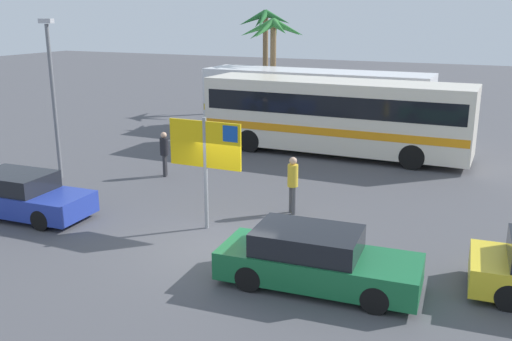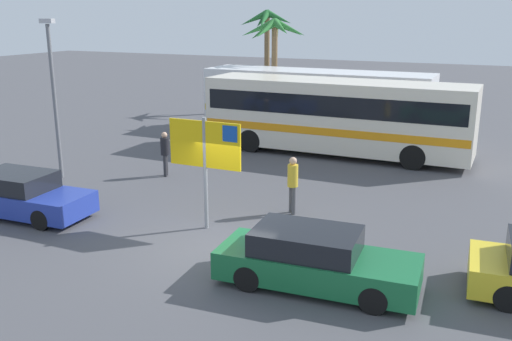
{
  "view_description": "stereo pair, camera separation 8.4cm",
  "coord_description": "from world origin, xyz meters",
  "px_view_note": "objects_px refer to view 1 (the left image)",
  "views": [
    {
      "loc": [
        6.61,
        -12.01,
        5.94
      ],
      "look_at": [
        -0.29,
        3.1,
        1.3
      ],
      "focal_mm": 39.8,
      "sensor_mm": 36.0,
      "label": 1
    },
    {
      "loc": [
        6.69,
        -11.98,
        5.94
      ],
      "look_at": [
        -0.29,
        3.1,
        1.3
      ],
      "focal_mm": 39.8,
      "sensor_mm": 36.0,
      "label": 2
    }
  ],
  "objects_px": {
    "ferry_sign": "(207,149)",
    "car_blue": "(21,195)",
    "bus_rear_coach": "(315,99)",
    "pedestrian_by_bus": "(164,150)",
    "bus_front_coach": "(335,113)",
    "car_green": "(315,260)",
    "pedestrian_near_sign": "(293,180)"
  },
  "relations": [
    {
      "from": "ferry_sign",
      "to": "pedestrian_by_bus",
      "type": "height_order",
      "value": "ferry_sign"
    },
    {
      "from": "bus_front_coach",
      "to": "car_blue",
      "type": "height_order",
      "value": "bus_front_coach"
    },
    {
      "from": "bus_front_coach",
      "to": "bus_rear_coach",
      "type": "distance_m",
      "value": 4.18
    },
    {
      "from": "bus_front_coach",
      "to": "pedestrian_near_sign",
      "type": "xyz_separation_m",
      "value": [
        1.07,
        -7.85,
        -0.73
      ]
    },
    {
      "from": "bus_rear_coach",
      "to": "pedestrian_near_sign",
      "type": "relative_size",
      "value": 6.37
    },
    {
      "from": "bus_front_coach",
      "to": "bus_rear_coach",
      "type": "bearing_deg",
      "value": 121.0
    },
    {
      "from": "bus_rear_coach",
      "to": "car_green",
      "type": "distance_m",
      "value": 16.64
    },
    {
      "from": "car_green",
      "to": "pedestrian_near_sign",
      "type": "distance_m",
      "value": 4.81
    },
    {
      "from": "bus_front_coach",
      "to": "car_blue",
      "type": "distance_m",
      "value": 13.09
    },
    {
      "from": "bus_rear_coach",
      "to": "bus_front_coach",
      "type": "bearing_deg",
      "value": -59.0
    },
    {
      "from": "car_blue",
      "to": "pedestrian_by_bus",
      "type": "xyz_separation_m",
      "value": [
        1.54,
        5.43,
        0.36
      ]
    },
    {
      "from": "ferry_sign",
      "to": "pedestrian_near_sign",
      "type": "height_order",
      "value": "ferry_sign"
    },
    {
      "from": "bus_rear_coach",
      "to": "ferry_sign",
      "type": "distance_m",
      "value": 13.69
    },
    {
      "from": "pedestrian_near_sign",
      "to": "pedestrian_by_bus",
      "type": "bearing_deg",
      "value": 115.21
    },
    {
      "from": "bus_rear_coach",
      "to": "car_green",
      "type": "xyz_separation_m",
      "value": [
        5.41,
        -15.7,
        -1.15
      ]
    },
    {
      "from": "bus_rear_coach",
      "to": "pedestrian_by_bus",
      "type": "height_order",
      "value": "bus_rear_coach"
    },
    {
      "from": "ferry_sign",
      "to": "pedestrian_near_sign",
      "type": "bearing_deg",
      "value": 51.69
    },
    {
      "from": "ferry_sign",
      "to": "car_blue",
      "type": "distance_m",
      "value": 6.05
    },
    {
      "from": "bus_rear_coach",
      "to": "car_blue",
      "type": "relative_size",
      "value": 2.63
    },
    {
      "from": "car_green",
      "to": "ferry_sign",
      "type": "bearing_deg",
      "value": 147.74
    },
    {
      "from": "car_green",
      "to": "pedestrian_by_bus",
      "type": "xyz_separation_m",
      "value": [
        -8.0,
        6.12,
        0.36
      ]
    },
    {
      "from": "ferry_sign",
      "to": "bus_rear_coach",
      "type": "bearing_deg",
      "value": 96.54
    },
    {
      "from": "car_green",
      "to": "bus_rear_coach",
      "type": "bearing_deg",
      "value": 104.98
    },
    {
      "from": "pedestrian_by_bus",
      "to": "bus_rear_coach",
      "type": "bearing_deg",
      "value": 53.68
    },
    {
      "from": "bus_front_coach",
      "to": "pedestrian_by_bus",
      "type": "height_order",
      "value": "bus_front_coach"
    },
    {
      "from": "bus_rear_coach",
      "to": "pedestrian_by_bus",
      "type": "xyz_separation_m",
      "value": [
        -2.6,
        -9.58,
        -0.79
      ]
    },
    {
      "from": "ferry_sign",
      "to": "car_blue",
      "type": "xyz_separation_m",
      "value": [
        -5.63,
        -1.41,
        -1.69
      ]
    },
    {
      "from": "bus_rear_coach",
      "to": "pedestrian_by_bus",
      "type": "distance_m",
      "value": 9.95
    },
    {
      "from": "car_blue",
      "to": "pedestrian_near_sign",
      "type": "bearing_deg",
      "value": 22.84
    },
    {
      "from": "ferry_sign",
      "to": "bus_front_coach",
      "type": "bearing_deg",
      "value": 86.51
    },
    {
      "from": "bus_rear_coach",
      "to": "car_green",
      "type": "height_order",
      "value": "bus_rear_coach"
    },
    {
      "from": "bus_rear_coach",
      "to": "car_blue",
      "type": "bearing_deg",
      "value": -105.4
    }
  ]
}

